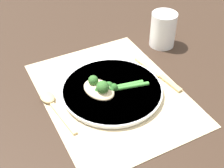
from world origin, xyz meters
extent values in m
plane|color=#332319|center=(0.00, 0.00, 0.00)|extent=(3.00, 3.00, 0.00)
cube|color=beige|center=(0.00, 0.00, 0.00)|extent=(0.44, 0.34, 0.00)
cylinder|color=white|center=(0.00, 0.00, 0.01)|extent=(0.25, 0.25, 0.01)
cylinder|color=silver|center=(0.00, 0.00, 0.02)|extent=(0.26, 0.26, 0.01)
ellipsoid|color=beige|center=(0.00, -0.04, 0.03)|extent=(0.10, 0.08, 0.02)
sphere|color=#336628|center=(-0.02, -0.04, 0.05)|extent=(0.03, 0.03, 0.03)
sphere|color=#336628|center=(0.02, -0.04, 0.05)|extent=(0.03, 0.03, 0.03)
cylinder|color=green|center=(0.01, 0.02, 0.02)|extent=(0.03, 0.12, 0.01)
sphere|color=#286023|center=(0.00, -0.03, 0.03)|extent=(0.02, 0.02, 0.02)
sphere|color=#286023|center=(-0.01, -0.04, 0.03)|extent=(0.02, 0.02, 0.02)
sphere|color=#286023|center=(0.01, -0.04, 0.03)|extent=(0.02, 0.02, 0.02)
cylinder|color=green|center=(0.02, 0.04, 0.02)|extent=(0.03, 0.10, 0.01)
sphere|color=#286023|center=(0.01, 0.00, 0.03)|extent=(0.02, 0.02, 0.02)
sphere|color=#286023|center=(0.00, -0.01, 0.03)|extent=(0.02, 0.02, 0.02)
sphere|color=#286023|center=(0.02, -0.01, 0.03)|extent=(0.02, 0.02, 0.02)
cube|color=tan|center=(-0.05, 0.14, 0.01)|extent=(0.11, 0.03, 0.00)
cube|color=tan|center=(0.04, 0.16, 0.01)|extent=(0.08, 0.02, 0.01)
cube|color=tan|center=(0.03, -0.15, 0.01)|extent=(0.12, 0.03, 0.00)
ellipsoid|color=tan|center=(-0.05, -0.16, 0.01)|extent=(0.05, 0.04, 0.01)
cylinder|color=white|center=(-0.14, 0.25, 0.05)|extent=(0.08, 0.08, 0.11)
camera|label=1|loc=(0.54, -0.28, 0.54)|focal=50.00mm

